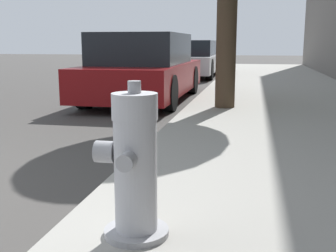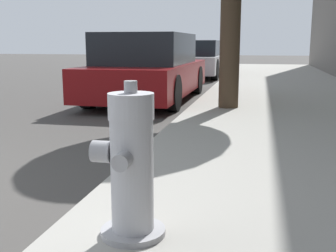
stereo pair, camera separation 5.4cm
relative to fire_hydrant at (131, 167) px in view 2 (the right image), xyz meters
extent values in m
cylinder|color=#97979C|center=(0.01, 0.00, -0.37)|extent=(0.36, 0.36, 0.04)
cylinder|color=#B2B2B7|center=(0.01, 0.00, -0.04)|extent=(0.23, 0.23, 0.61)
cylinder|color=#B2B2B7|center=(0.01, 0.00, 0.33)|extent=(0.24, 0.24, 0.14)
cylinder|color=#97979C|center=(0.01, 0.00, 0.43)|extent=(0.07, 0.07, 0.06)
cylinder|color=#97979C|center=(0.01, -0.16, 0.08)|extent=(0.09, 0.09, 0.09)
cylinder|color=#97979C|center=(0.01, 0.16, 0.08)|extent=(0.09, 0.09, 0.09)
cylinder|color=#97979C|center=(-0.16, 0.00, 0.08)|extent=(0.11, 0.12, 0.12)
cube|color=maroon|center=(-1.58, 6.33, -0.04)|extent=(1.72, 4.39, 0.58)
cube|color=black|center=(-1.58, 6.15, 0.55)|extent=(1.58, 2.41, 0.60)
cylinder|color=black|center=(-2.36, 7.69, -0.19)|extent=(0.20, 0.63, 0.63)
cylinder|color=black|center=(-0.80, 7.69, -0.19)|extent=(0.20, 0.63, 0.63)
cylinder|color=black|center=(-2.36, 4.97, -0.19)|extent=(0.20, 0.63, 0.63)
cylinder|color=black|center=(-0.80, 4.97, -0.19)|extent=(0.20, 0.63, 0.63)
cube|color=#B7B7BC|center=(-1.59, 12.65, -0.04)|extent=(1.80, 4.26, 0.55)
cube|color=black|center=(-1.59, 12.48, 0.49)|extent=(1.65, 2.34, 0.51)
cylinder|color=black|center=(-2.40, 13.97, -0.17)|extent=(0.20, 0.68, 0.68)
cylinder|color=black|center=(-0.77, 13.97, -0.17)|extent=(0.20, 0.68, 0.68)
cylinder|color=black|center=(-2.40, 11.33, -0.17)|extent=(0.20, 0.68, 0.68)
cylinder|color=black|center=(-0.77, 11.33, -0.17)|extent=(0.20, 0.68, 0.68)
cylinder|color=#423323|center=(0.15, 4.86, 0.80)|extent=(0.33, 0.33, 2.36)
camera|label=1|loc=(0.61, -2.09, 0.66)|focal=45.00mm
camera|label=2|loc=(0.66, -2.08, 0.66)|focal=45.00mm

